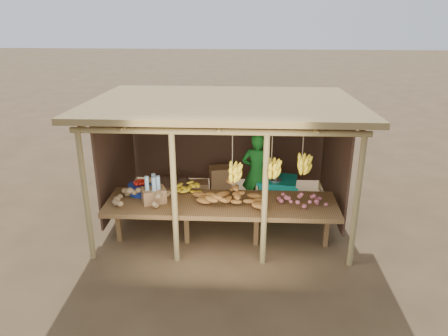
{
  "coord_description": "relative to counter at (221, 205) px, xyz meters",
  "views": [
    {
      "loc": [
        0.37,
        -7.58,
        4.02
      ],
      "look_at": [
        0.0,
        0.0,
        1.05
      ],
      "focal_mm": 35.0,
      "sensor_mm": 36.0,
      "label": 1
    }
  ],
  "objects": [
    {
      "name": "tomato_basin",
      "position": [
        -1.43,
        0.31,
        0.16
      ],
      "size": [
        0.46,
        0.46,
        0.24
      ],
      "rotation": [
        0.0,
        0.0,
        -0.13
      ],
      "color": "navy",
      "rests_on": "counter"
    },
    {
      "name": "potato_heap",
      "position": [
        -1.26,
        -0.07,
        0.25
      ],
      "size": [
        1.07,
        0.69,
        0.37
      ],
      "primitive_type": null,
      "rotation": [
        0.0,
        0.0,
        0.07
      ],
      "color": "#96764D",
      "rests_on": "counter"
    },
    {
      "name": "bottle_box",
      "position": [
        -1.14,
        -0.03,
        0.25
      ],
      "size": [
        0.47,
        0.42,
        0.48
      ],
      "color": "#936842",
      "rests_on": "counter"
    },
    {
      "name": "sweet_potato_heap",
      "position": [
        0.14,
        0.05,
        0.24
      ],
      "size": [
        1.26,
        0.94,
        0.36
      ],
      "primitive_type": null,
      "rotation": [
        0.0,
        0.0,
        0.26
      ],
      "color": "#9D6328",
      "rests_on": "counter"
    },
    {
      "name": "vendor",
      "position": [
        0.63,
        1.3,
        0.08
      ],
      "size": [
        0.64,
        0.46,
        1.64
      ],
      "primitive_type": "imported",
      "rotation": [
        0.0,
        0.0,
        3.02
      ],
      "color": "#17681F",
      "rests_on": "ground"
    },
    {
      "name": "burlap_sacks",
      "position": [
        -1.14,
        1.89,
        -0.49
      ],
      "size": [
        0.8,
        0.42,
        0.57
      ],
      "color": "#493022",
      "rests_on": "ground"
    },
    {
      "name": "banana_pile",
      "position": [
        -0.57,
        0.32,
        0.23
      ],
      "size": [
        0.62,
        0.5,
        0.34
      ],
      "primitive_type": null,
      "rotation": [
        0.0,
        0.0,
        -0.39
      ],
      "color": "yellow",
      "rests_on": "counter"
    },
    {
      "name": "stall_structure",
      "position": [
        0.07,
        0.98,
        1.18
      ],
      "size": [
        4.7,
        3.5,
        2.43
      ],
      "color": "#957F4C",
      "rests_on": "ground"
    },
    {
      "name": "tarp_crate",
      "position": [
        1.04,
        1.36,
        -0.37
      ],
      "size": [
        0.84,
        0.76,
        0.89
      ],
      "color": "brown",
      "rests_on": "ground"
    },
    {
      "name": "counter",
      "position": [
        0.0,
        0.0,
        0.0
      ],
      "size": [
        3.9,
        1.05,
        0.8
      ],
      "color": "brown",
      "rests_on": "ground"
    },
    {
      "name": "onion_heap",
      "position": [
        1.34,
        -0.11,
        0.24
      ],
      "size": [
        0.83,
        0.5,
        0.36
      ],
      "primitive_type": null,
      "rotation": [
        0.0,
        0.0,
        -0.0
      ],
      "color": "#A6505A",
      "rests_on": "counter"
    },
    {
      "name": "ground",
      "position": [
        -0.0,
        0.95,
        -0.74
      ],
      "size": [
        60.0,
        60.0,
        0.0
      ],
      "primitive_type": "plane",
      "color": "brown",
      "rests_on": "ground"
    },
    {
      "name": "carton_stack",
      "position": [
        -0.28,
        1.85,
        -0.43
      ],
      "size": [
        0.97,
        0.42,
        0.7
      ],
      "color": "#936842",
      "rests_on": "ground"
    }
  ]
}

